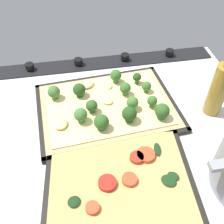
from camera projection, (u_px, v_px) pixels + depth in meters
ground_plane at (120, 140)px, 67.50cm from camera, size 79.07×71.47×3.00cm
stove_control_panel at (102, 62)px, 88.21cm from camera, size 75.91×7.00×2.60cm
baking_tray_front at (107, 108)px, 72.98cm from camera, size 39.94×30.94×1.30cm
broccoli_pizza at (108, 104)px, 71.54cm from camera, size 37.35×28.35×5.87cm
baking_tray_back at (119, 181)px, 57.18cm from camera, size 34.20×28.72×1.30cm
veggie_pizza_back at (120, 179)px, 56.77cm from camera, size 31.62×26.14×1.90cm
oil_bottle at (219, 88)px, 66.90cm from camera, size 4.67×4.67×20.07cm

